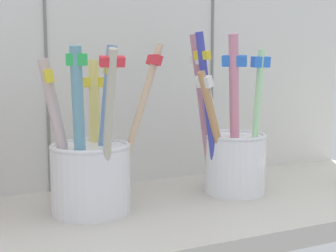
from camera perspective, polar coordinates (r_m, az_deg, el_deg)
The scene contains 4 objects.
counter_slab at distance 50.74cm, azimuth 0.81°, elevation -10.54°, with size 64.00×22.00×2.00cm, color #BCB7AD.
tile_wall_back at distance 59.48cm, azimuth -4.33°, elevation 13.11°, with size 64.00×2.20×45.00cm.
toothbrush_cup_left at distance 47.84cm, azimuth -9.15°, elevation -4.91°, with size 13.61×11.34×16.87cm.
toothbrush_cup_right at distance 54.42cm, azimuth 7.72°, elevation -3.16°, with size 9.61×7.30×18.01cm.
Camera 1 is at (-21.02, -43.36, 16.89)cm, focal length 50.94 mm.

